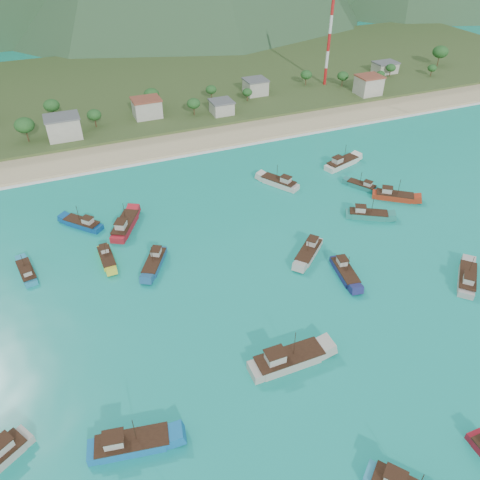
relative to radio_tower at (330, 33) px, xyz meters
name	(u,v)px	position (x,y,z in m)	size (l,w,h in m)	color
ground	(280,299)	(-74.09, -108.00, -21.64)	(600.00, 600.00, 0.00)	#0C8D82
beach	(173,144)	(-74.09, -29.00, -21.64)	(400.00, 18.00, 1.20)	beige
land	(134,87)	(-74.09, 32.00, -21.64)	(400.00, 110.00, 2.40)	#385123
surf_line	(181,156)	(-74.09, -38.50, -21.64)	(400.00, 2.50, 0.08)	white
village	(165,107)	(-70.69, -7.40, -17.04)	(213.55, 32.54, 6.79)	beige
vegetation	(150,104)	(-75.34, -4.79, -16.50)	(276.92, 25.56, 9.27)	#235623
radio_tower	(330,33)	(0.00, 0.00, 0.00)	(1.20, 1.20, 40.07)	red
boat_1	(155,263)	(-94.82, -87.67, -20.93)	(7.77, 10.37, 6.05)	#1F5584
boat_2	(83,224)	(-107.51, -66.32, -20.92)	(9.25, 9.69, 6.11)	#0B4888
boat_4	(467,279)	(-35.36, -118.18, -20.85)	(10.06, 9.96, 6.46)	#A39B94
boat_5	(362,186)	(-33.20, -76.57, -21.09)	(6.73, 8.80, 5.16)	#1F766D
boat_10	(131,444)	(-108.38, -127.89, -20.73)	(12.51, 5.66, 7.13)	#1269AE
boat_11	(107,258)	(-104.30, -81.95, -21.05)	(3.00, 9.16, 5.36)	yellow
boat_15	(288,360)	(-80.08, -123.02, -20.57)	(13.56, 4.01, 8.01)	#AFAA9D
boat_16	(367,215)	(-40.45, -89.58, -20.89)	(10.72, 8.10, 6.26)	#238072
boat_18	(394,196)	(-28.68, -84.72, -20.87)	(10.58, 9.06, 6.40)	#A82F16
boat_19	(345,272)	(-57.86, -106.43, -20.94)	(4.64, 10.54, 6.02)	navy
boat_20	(342,163)	(-31.34, -63.24, -20.75)	(12.39, 6.83, 7.02)	silver
boat_21	(27,272)	(-120.99, -80.37, -21.06)	(4.21, 9.33, 5.32)	teal
boat_22	(125,226)	(-98.05, -71.33, -20.72)	(9.07, 12.36, 7.18)	#AB1A25
boat_23	(279,183)	(-53.84, -66.51, -20.83)	(8.63, 11.28, 6.61)	beige
boat_25	(309,252)	(-61.64, -97.40, -20.87)	(10.26, 9.55, 6.40)	#B6ADA5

